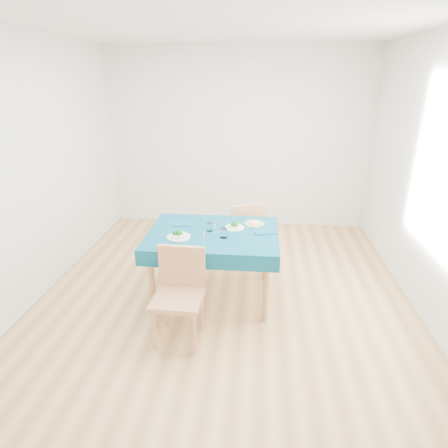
# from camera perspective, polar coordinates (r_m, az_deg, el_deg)

# --- Properties ---
(room_shell) EXTENTS (4.02, 4.52, 2.73)m
(room_shell) POSITION_cam_1_polar(r_m,az_deg,el_deg) (3.67, 0.00, 7.25)
(room_shell) COLOR #A47644
(room_shell) RESTS_ON ground
(table) EXTENTS (1.33, 1.01, 0.76)m
(table) POSITION_cam_1_polar(r_m,az_deg,el_deg) (4.02, -1.64, -6.25)
(table) COLOR navy
(table) RESTS_ON ground
(chair_near) EXTENTS (0.45, 0.49, 1.07)m
(chair_near) POSITION_cam_1_polar(r_m,az_deg,el_deg) (3.33, -7.13, -9.64)
(chair_near) COLOR #B17D53
(chair_near) RESTS_ON ground
(chair_far) EXTENTS (0.56, 0.59, 1.07)m
(chair_far) POSITION_cam_1_polar(r_m,az_deg,el_deg) (4.69, 3.07, -0.01)
(chair_far) COLOR #B17D53
(chair_far) RESTS_ON ground
(bowl_near) EXTENTS (0.23, 0.23, 0.07)m
(bowl_near) POSITION_cam_1_polar(r_m,az_deg,el_deg) (3.75, -6.93, -1.56)
(bowl_near) COLOR white
(bowl_near) RESTS_ON table
(bowl_far) EXTENTS (0.20, 0.20, 0.06)m
(bowl_far) POSITION_cam_1_polar(r_m,az_deg,el_deg) (3.95, 1.62, -0.23)
(bowl_far) COLOR white
(bowl_far) RESTS_ON table
(fork_near) EXTENTS (0.08, 0.16, 0.00)m
(fork_near) POSITION_cam_1_polar(r_m,az_deg,el_deg) (3.83, -7.23, -1.61)
(fork_near) COLOR silver
(fork_near) RESTS_ON table
(knife_near) EXTENTS (0.05, 0.19, 0.00)m
(knife_near) POSITION_cam_1_polar(r_m,az_deg,el_deg) (3.80, -3.10, -1.61)
(knife_near) COLOR silver
(knife_near) RESTS_ON table
(fork_far) EXTENTS (0.04, 0.16, 0.00)m
(fork_far) POSITION_cam_1_polar(r_m,az_deg,el_deg) (4.01, -1.43, -0.33)
(fork_far) COLOR silver
(fork_far) RESTS_ON table
(knife_far) EXTENTS (0.09, 0.20, 0.00)m
(knife_far) POSITION_cam_1_polar(r_m,az_deg,el_deg) (3.90, 4.72, -1.02)
(knife_far) COLOR silver
(knife_far) RESTS_ON table
(napkin_near) EXTENTS (0.23, 0.17, 0.01)m
(napkin_near) POSITION_cam_1_polar(r_m,az_deg,el_deg) (4.09, -6.51, 0.06)
(napkin_near) COLOR #0C506B
(napkin_near) RESTS_ON table
(napkin_far) EXTENTS (0.25, 0.21, 0.01)m
(napkin_far) POSITION_cam_1_polar(r_m,az_deg,el_deg) (3.88, 6.20, -1.15)
(napkin_far) COLOR #0C506B
(napkin_far) RESTS_ON table
(tumbler_center) EXTENTS (0.07, 0.07, 0.09)m
(tumbler_center) POSITION_cam_1_polar(r_m,az_deg,el_deg) (3.88, -2.19, -0.45)
(tumbler_center) COLOR white
(tumbler_center) RESTS_ON table
(tumbler_side) EXTENTS (0.07, 0.07, 0.10)m
(tumbler_side) POSITION_cam_1_polar(r_m,az_deg,el_deg) (3.72, -0.07, -1.38)
(tumbler_side) COLOR white
(tumbler_side) RESTS_ON table
(side_plate) EXTENTS (0.22, 0.22, 0.01)m
(side_plate) POSITION_cam_1_polar(r_m,az_deg,el_deg) (4.08, 4.64, 0.07)
(side_plate) COLOR #ABCD64
(side_plate) RESTS_ON table
(bread_slice) EXTENTS (0.13, 0.13, 0.02)m
(bread_slice) POSITION_cam_1_polar(r_m,az_deg,el_deg) (4.08, 4.65, 0.24)
(bread_slice) COLOR beige
(bread_slice) RESTS_ON side_plate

